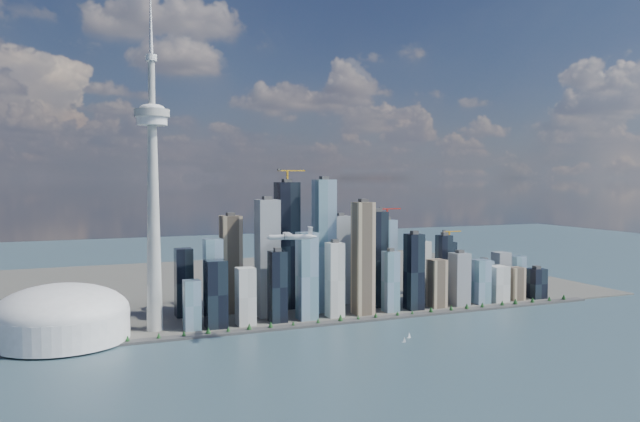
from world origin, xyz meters
name	(u,v)px	position (x,y,z in m)	size (l,w,h in m)	color
ground	(413,363)	(0.00, 0.00, 0.00)	(4000.00, 4000.00, 0.00)	#324C57
seawall	(338,322)	(0.00, 250.00, 2.00)	(1100.00, 22.00, 4.00)	#383838
land	(261,282)	(0.00, 700.00, 1.50)	(1400.00, 900.00, 3.00)	#4C4C47
shoreline_trees	(338,319)	(0.00, 250.00, 8.78)	(960.53, 7.20, 8.80)	#3F2D1E
skyscraper_cluster	(348,267)	(59.62, 336.82, 82.85)	(736.00, 142.00, 266.40)	black
needle_tower	(153,188)	(-300.00, 310.00, 235.84)	(56.00, 56.00, 550.50)	#A2A39E
dome_stadium	(62,317)	(-440.00, 300.00, 39.44)	(200.00, 200.00, 86.00)	silver
airplane	(291,236)	(-117.42, 159.54, 163.21)	(77.62, 69.11, 19.07)	silver
sailboat_west	(404,340)	(43.62, 98.00, 2.93)	(6.61, 2.83, 9.14)	silver
sailboat_east	(409,336)	(64.48, 118.81, 3.10)	(6.98, 3.25, 9.68)	silver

